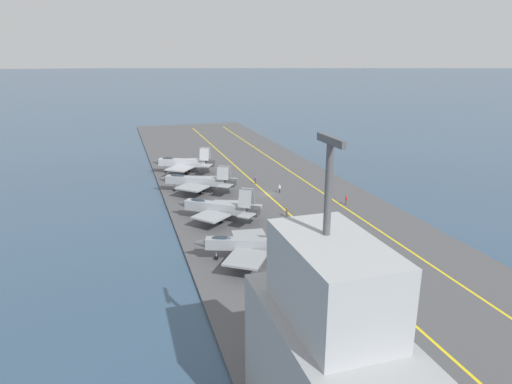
{
  "coord_description": "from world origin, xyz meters",
  "views": [
    {
      "loc": [
        -87.01,
        29.17,
        28.55
      ],
      "look_at": [
        -5.79,
        4.2,
        2.9
      ],
      "focal_mm": 32.0,
      "sensor_mm": 36.0,
      "label": 1
    }
  ],
  "objects_px": {
    "parked_jet_nearest": "(249,244)",
    "crew_white_vest": "(280,188)",
    "parked_jet_third": "(197,181)",
    "crew_purple_vest": "(255,180)",
    "parked_jet_second": "(218,207)",
    "crew_brown_vest": "(287,212)",
    "crew_red_vest": "(346,200)",
    "island_tower": "(328,363)",
    "parked_jet_fourth": "(184,163)"
  },
  "relations": [
    {
      "from": "parked_jet_nearest",
      "to": "crew_white_vest",
      "type": "xyz_separation_m",
      "value": [
        30.22,
        -15.62,
        -1.58
      ]
    },
    {
      "from": "parked_jet_third",
      "to": "crew_purple_vest",
      "type": "height_order",
      "value": "parked_jet_third"
    },
    {
      "from": "crew_purple_vest",
      "to": "parked_jet_second",
      "type": "bearing_deg",
      "value": 147.97
    },
    {
      "from": "crew_brown_vest",
      "to": "crew_red_vest",
      "type": "bearing_deg",
      "value": -76.51
    },
    {
      "from": "crew_white_vest",
      "to": "island_tower",
      "type": "distance_m",
      "value": 65.56
    },
    {
      "from": "crew_red_vest",
      "to": "crew_brown_vest",
      "type": "relative_size",
      "value": 0.96
    },
    {
      "from": "crew_red_vest",
      "to": "crew_brown_vest",
      "type": "distance_m",
      "value": 13.99
    },
    {
      "from": "parked_jet_second",
      "to": "parked_jet_fourth",
      "type": "xyz_separation_m",
      "value": [
        35.4,
        0.77,
        0.22
      ]
    },
    {
      "from": "parked_jet_nearest",
      "to": "crew_purple_vest",
      "type": "distance_m",
      "value": 40.59
    },
    {
      "from": "crew_red_vest",
      "to": "crew_brown_vest",
      "type": "bearing_deg",
      "value": 103.49
    },
    {
      "from": "parked_jet_third",
      "to": "crew_brown_vest",
      "type": "bearing_deg",
      "value": -147.1
    },
    {
      "from": "parked_jet_third",
      "to": "crew_purple_vest",
      "type": "relative_size",
      "value": 9.86
    },
    {
      "from": "crew_white_vest",
      "to": "crew_purple_vest",
      "type": "xyz_separation_m",
      "value": [
        8.28,
        2.85,
        -0.03
      ]
    },
    {
      "from": "parked_jet_third",
      "to": "parked_jet_fourth",
      "type": "height_order",
      "value": "parked_jet_fourth"
    },
    {
      "from": "island_tower",
      "to": "parked_jet_third",
      "type": "bearing_deg",
      "value": -2.05
    },
    {
      "from": "island_tower",
      "to": "crew_white_vest",
      "type": "bearing_deg",
      "value": -17.01
    },
    {
      "from": "parked_jet_fourth",
      "to": "parked_jet_second",
      "type": "bearing_deg",
      "value": -178.76
    },
    {
      "from": "crew_brown_vest",
      "to": "parked_jet_third",
      "type": "bearing_deg",
      "value": 32.9
    },
    {
      "from": "parked_jet_fourth",
      "to": "crew_brown_vest",
      "type": "height_order",
      "value": "parked_jet_fourth"
    },
    {
      "from": "crew_white_vest",
      "to": "crew_brown_vest",
      "type": "bearing_deg",
      "value": 164.97
    },
    {
      "from": "parked_jet_fourth",
      "to": "crew_purple_vest",
      "type": "relative_size",
      "value": 9.23
    },
    {
      "from": "parked_jet_second",
      "to": "crew_red_vest",
      "type": "xyz_separation_m",
      "value": [
        1.54,
        -25.8,
        -1.5
      ]
    },
    {
      "from": "parked_jet_third",
      "to": "crew_brown_vest",
      "type": "relative_size",
      "value": 9.13
    },
    {
      "from": "parked_jet_third",
      "to": "parked_jet_nearest",
      "type": "bearing_deg",
      "value": -178.28
    },
    {
      "from": "crew_red_vest",
      "to": "parked_jet_second",
      "type": "bearing_deg",
      "value": 93.41
    },
    {
      "from": "parked_jet_third",
      "to": "island_tower",
      "type": "xyz_separation_m",
      "value": [
        -67.44,
        2.41,
        4.49
      ]
    },
    {
      "from": "parked_jet_nearest",
      "to": "crew_red_vest",
      "type": "bearing_deg",
      "value": -53.36
    },
    {
      "from": "parked_jet_fourth",
      "to": "crew_brown_vest",
      "type": "bearing_deg",
      "value": -160.76
    },
    {
      "from": "crew_red_vest",
      "to": "crew_brown_vest",
      "type": "xyz_separation_m",
      "value": [
        -3.26,
        13.6,
        0.04
      ]
    },
    {
      "from": "parked_jet_nearest",
      "to": "parked_jet_third",
      "type": "height_order",
      "value": "parked_jet_nearest"
    },
    {
      "from": "parked_jet_third",
      "to": "crew_red_vest",
      "type": "bearing_deg",
      "value": -121.95
    },
    {
      "from": "parked_jet_fourth",
      "to": "crew_purple_vest",
      "type": "height_order",
      "value": "parked_jet_fourth"
    },
    {
      "from": "parked_jet_second",
      "to": "crew_red_vest",
      "type": "height_order",
      "value": "parked_jet_second"
    },
    {
      "from": "parked_jet_nearest",
      "to": "crew_purple_vest",
      "type": "height_order",
      "value": "parked_jet_nearest"
    },
    {
      "from": "parked_jet_third",
      "to": "crew_purple_vest",
      "type": "distance_m",
      "value": 14.31
    },
    {
      "from": "parked_jet_third",
      "to": "parked_jet_second",
      "type": "bearing_deg",
      "value": -178.25
    },
    {
      "from": "island_tower",
      "to": "parked_jet_second",
      "type": "bearing_deg",
      "value": -3.42
    },
    {
      "from": "parked_jet_fourth",
      "to": "crew_brown_vest",
      "type": "relative_size",
      "value": 8.55
    },
    {
      "from": "parked_jet_third",
      "to": "crew_purple_vest",
      "type": "xyz_separation_m",
      "value": [
        3.26,
        -13.83,
        -1.67
      ]
    },
    {
      "from": "parked_jet_nearest",
      "to": "parked_jet_second",
      "type": "relative_size",
      "value": 1.02
    },
    {
      "from": "crew_white_vest",
      "to": "island_tower",
      "type": "height_order",
      "value": "island_tower"
    },
    {
      "from": "crew_white_vest",
      "to": "crew_purple_vest",
      "type": "relative_size",
      "value": 1.03
    },
    {
      "from": "crew_brown_vest",
      "to": "island_tower",
      "type": "height_order",
      "value": "island_tower"
    },
    {
      "from": "crew_red_vest",
      "to": "crew_purple_vest",
      "type": "height_order",
      "value": "crew_red_vest"
    },
    {
      "from": "crew_purple_vest",
      "to": "crew_brown_vest",
      "type": "bearing_deg",
      "value": 177.27
    },
    {
      "from": "crew_brown_vest",
      "to": "crew_purple_vest",
      "type": "bearing_deg",
      "value": -2.73
    },
    {
      "from": "crew_purple_vest",
      "to": "parked_jet_fourth",
      "type": "bearing_deg",
      "value": 44.75
    },
    {
      "from": "parked_jet_second",
      "to": "crew_white_vest",
      "type": "relative_size",
      "value": 8.43
    },
    {
      "from": "parked_jet_nearest",
      "to": "crew_red_vest",
      "type": "height_order",
      "value": "parked_jet_nearest"
    },
    {
      "from": "parked_jet_nearest",
      "to": "island_tower",
      "type": "relative_size",
      "value": 0.66
    }
  ]
}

